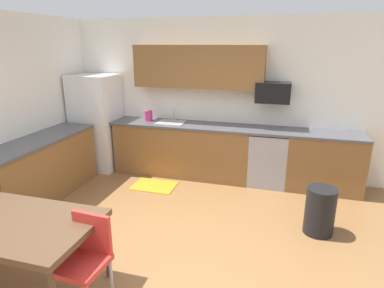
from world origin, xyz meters
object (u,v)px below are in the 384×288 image
at_px(dining_table, 18,228).
at_px(refrigerator, 97,122).
at_px(oven_range, 268,158).
at_px(microwave, 273,92).
at_px(kettle, 148,116).
at_px(chair_near_table, 86,255).
at_px(trash_bin, 320,211).

bearing_deg(dining_table, refrigerator, 109.20).
bearing_deg(oven_range, dining_table, -122.49).
height_order(microwave, kettle, microwave).
height_order(chair_near_table, trash_bin, chair_near_table).
relative_size(microwave, dining_table, 0.39).
bearing_deg(microwave, dining_table, -121.70).
xyz_separation_m(oven_range, chair_near_table, (-1.39, -3.16, 0.05)).
relative_size(oven_range, trash_bin, 1.52).
height_order(refrigerator, kettle, refrigerator).
relative_size(dining_table, trash_bin, 2.33).
distance_m(oven_range, trash_bin, 1.56).
distance_m(microwave, dining_table, 3.97).
bearing_deg(trash_bin, refrigerator, 161.35).
height_order(refrigerator, oven_range, refrigerator).
xyz_separation_m(oven_range, trash_bin, (0.71, -1.38, -0.16)).
height_order(chair_near_table, kettle, kettle).
distance_m(refrigerator, trash_bin, 4.09).
distance_m(dining_table, kettle, 3.27).
distance_m(dining_table, chair_near_table, 0.68).
bearing_deg(trash_bin, oven_range, 117.42).
height_order(dining_table, kettle, kettle).
xyz_separation_m(microwave, chair_near_table, (-1.39, -3.26, -1.02)).
xyz_separation_m(refrigerator, microwave, (3.13, 0.18, 0.66)).
relative_size(refrigerator, dining_table, 1.24).
bearing_deg(trash_bin, dining_table, -146.44).
distance_m(refrigerator, dining_table, 3.31).
distance_m(dining_table, trash_bin, 3.33).
xyz_separation_m(oven_range, dining_table, (-2.04, -3.20, 0.23)).
bearing_deg(kettle, oven_range, -1.33).
bearing_deg(chair_near_table, oven_range, 66.35).
relative_size(refrigerator, oven_range, 1.91).
xyz_separation_m(oven_range, kettle, (-2.15, 0.05, 0.56)).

